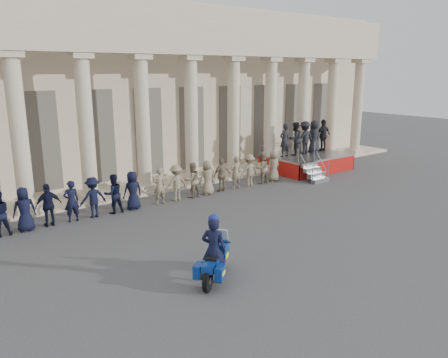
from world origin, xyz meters
The scene contains 6 objects.
ground centered at (0.00, 0.00, 0.00)m, with size 90.00×90.00×0.00m, color #3C3C3F.
building centered at (0.00, 14.74, 4.52)m, with size 40.00×12.50×9.00m.
officer_rank centered at (-2.42, 6.13, 0.80)m, with size 21.22×0.61×1.60m.
reviewing_stand centered at (11.06, 6.99, 1.53)m, with size 4.54×4.28×2.78m.
motorcycle centered at (-1.18, -0.99, 0.55)m, with size 1.63×1.44×1.26m.
rider centered at (-1.27, -1.06, 0.96)m, with size 0.77×0.80×1.94m.
Camera 1 is at (-7.59, -9.92, 5.59)m, focal length 35.00 mm.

